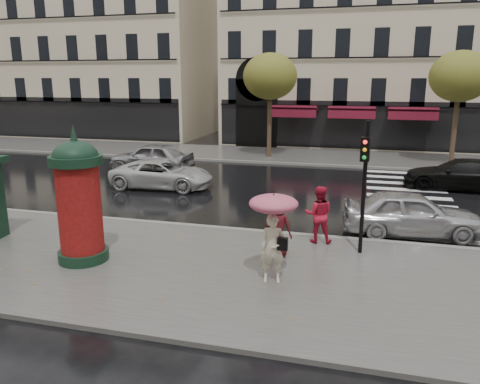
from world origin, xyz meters
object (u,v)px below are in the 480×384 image
(morris_column, at_px, (79,197))
(car_black, at_px, (460,174))
(car_silver, at_px, (411,213))
(woman_umbrella, at_px, (273,223))
(car_white, at_px, (162,174))
(man_burgundy, at_px, (277,227))
(traffic_light, at_px, (364,175))
(woman_red, at_px, (319,214))
(car_far_silver, at_px, (151,157))

(morris_column, distance_m, car_black, 17.32)
(car_silver, relative_size, car_black, 0.89)
(woman_umbrella, bearing_deg, car_white, 127.55)
(woman_umbrella, bearing_deg, car_silver, 53.71)
(car_silver, bearing_deg, man_burgundy, 123.43)
(car_white, bearing_deg, traffic_light, -128.52)
(woman_umbrella, relative_size, car_silver, 0.52)
(man_burgundy, height_order, traffic_light, traffic_light)
(woman_umbrella, distance_m, traffic_light, 3.41)
(morris_column, xyz_separation_m, car_silver, (9.13, 4.99, -1.19))
(woman_red, distance_m, car_black, 10.90)
(morris_column, bearing_deg, woman_umbrella, -0.45)
(car_black, bearing_deg, man_burgundy, -26.56)
(car_white, relative_size, car_black, 0.97)
(car_white, distance_m, car_black, 14.01)
(car_far_silver, bearing_deg, car_silver, 63.77)
(car_silver, relative_size, car_far_silver, 0.94)
(morris_column, bearing_deg, woman_red, 27.06)
(car_far_silver, bearing_deg, woman_red, 51.26)
(man_burgundy, relative_size, car_white, 0.36)
(morris_column, height_order, car_silver, morris_column)
(woman_red, bearing_deg, man_burgundy, 49.51)
(morris_column, relative_size, car_white, 0.79)
(woman_umbrella, xyz_separation_m, traffic_light, (2.10, 2.56, 0.81))
(morris_column, bearing_deg, car_white, 100.41)
(car_white, bearing_deg, car_black, -79.05)
(man_burgundy, distance_m, morris_column, 5.58)
(car_black, bearing_deg, woman_umbrella, -22.10)
(car_silver, height_order, car_black, car_silver)
(man_burgundy, xyz_separation_m, car_silver, (3.91, 3.29, -0.22))
(morris_column, bearing_deg, man_burgundy, 18.03)
(woman_umbrella, height_order, morris_column, morris_column)
(traffic_light, height_order, car_silver, traffic_light)
(woman_red, distance_m, car_white, 9.99)
(car_silver, height_order, car_far_silver, car_far_silver)
(woman_red, height_order, car_silver, woman_red)
(morris_column, bearing_deg, car_far_silver, 107.03)
(traffic_light, distance_m, car_black, 11.03)
(car_silver, bearing_deg, car_far_silver, 52.57)
(woman_red, xyz_separation_m, man_burgundy, (-1.03, -1.49, -0.04))
(man_burgundy, bearing_deg, car_far_silver, -39.71)
(man_burgundy, relative_size, car_silver, 0.39)
(car_black, distance_m, car_far_silver, 15.83)
(car_silver, bearing_deg, woman_umbrella, 137.02)
(car_silver, distance_m, car_white, 11.63)
(man_burgundy, relative_size, traffic_light, 0.44)
(car_black, xyz_separation_m, car_far_silver, (-15.83, 0.25, 0.08))
(woman_umbrella, xyz_separation_m, car_silver, (3.70, 5.04, -0.90))
(woman_umbrella, relative_size, woman_red, 1.30)
(man_burgundy, distance_m, car_far_silver, 14.33)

